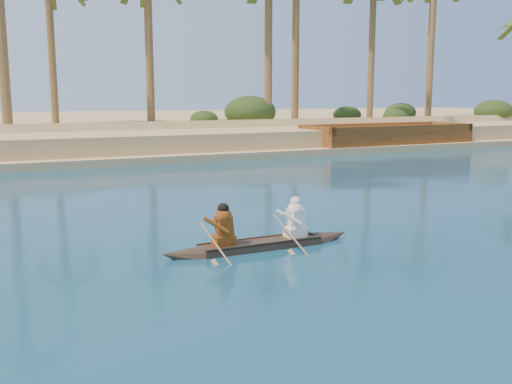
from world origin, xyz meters
name	(u,v)px	position (x,y,z in m)	size (l,w,h in m)	color
canoe	(260,238)	(8.00, 6.36, 0.23)	(4.38, 0.61, 1.21)	#39291F
barge_right	(387,139)	(25.30, 24.09, 0.62)	(10.80, 3.88, 1.78)	brown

